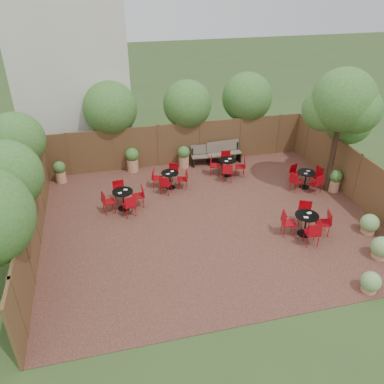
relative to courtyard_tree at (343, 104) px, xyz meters
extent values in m
plane|color=#354F23|center=(-5.39, -0.95, -3.72)|extent=(80.00, 80.00, 0.00)
cube|color=#371D16|center=(-5.39, -0.95, -3.71)|extent=(12.00, 10.00, 0.02)
cube|color=#4D331C|center=(-5.39, 4.05, -2.72)|extent=(12.00, 0.08, 2.00)
cube|color=#4D331C|center=(-11.39, -0.95, -2.72)|extent=(0.08, 10.00, 2.00)
cube|color=#4D331C|center=(0.61, -0.95, -2.72)|extent=(0.08, 10.00, 2.00)
cube|color=beige|center=(-9.89, 7.05, 0.28)|extent=(5.00, 4.00, 8.00)
sphere|color=#336621|center=(-11.99, 2.05, -1.09)|extent=(2.11, 2.11, 2.11)
sphere|color=#336621|center=(-11.89, -0.95, -1.05)|extent=(2.22, 2.22, 2.22)
sphere|color=#336621|center=(-8.39, 4.75, -1.00)|extent=(2.40, 2.40, 2.40)
sphere|color=#336621|center=(-4.89, 4.65, -1.05)|extent=(2.24, 2.24, 2.24)
sphere|color=#336621|center=(-1.89, 4.85, -1.00)|extent=(2.40, 2.40, 2.40)
sphere|color=#336621|center=(1.21, 1.05, -1.14)|extent=(1.92, 1.92, 1.92)
cylinder|color=black|center=(0.01, 0.01, -1.67)|extent=(0.21, 0.21, 4.07)
sphere|color=#336621|center=(0.01, 0.01, 0.16)|extent=(2.39, 2.39, 2.39)
sphere|color=#336621|center=(-0.49, 0.41, -0.28)|extent=(1.68, 1.68, 1.68)
sphere|color=#336621|center=(0.41, -0.39, -0.12)|extent=(1.75, 1.75, 1.75)
cube|color=brown|center=(-4.18, 3.60, -3.27)|extent=(1.53, 0.59, 0.05)
cube|color=brown|center=(-4.18, 3.80, -3.00)|extent=(1.50, 0.25, 0.45)
cube|color=black|center=(-4.86, 3.60, -3.50)|extent=(0.10, 0.45, 0.40)
cube|color=black|center=(-3.50, 3.60, -3.50)|extent=(0.10, 0.45, 0.40)
cube|color=brown|center=(-3.36, 3.60, -3.23)|extent=(1.67, 0.61, 0.05)
cube|color=brown|center=(-3.36, 3.82, -2.93)|extent=(1.65, 0.24, 0.50)
cube|color=black|center=(-4.10, 3.60, -3.48)|extent=(0.10, 0.50, 0.44)
cube|color=black|center=(-2.61, 3.60, -3.48)|extent=(0.10, 0.50, 0.44)
cylinder|color=black|center=(-0.77, 0.44, -3.68)|extent=(0.43, 0.43, 0.03)
cylinder|color=black|center=(-0.77, 0.44, -3.34)|extent=(0.05, 0.05, 0.68)
cylinder|color=black|center=(-0.77, 0.44, -2.99)|extent=(0.74, 0.74, 0.03)
cube|color=white|center=(-0.66, 0.52, -2.97)|extent=(0.16, 0.13, 0.01)
cube|color=white|center=(-0.87, 0.32, -2.97)|extent=(0.16, 0.13, 0.01)
cylinder|color=black|center=(-2.40, -2.62, -3.68)|extent=(0.47, 0.47, 0.03)
cylinder|color=black|center=(-2.40, -2.62, -3.30)|extent=(0.05, 0.05, 0.75)
cylinder|color=black|center=(-2.40, -2.62, -2.92)|extent=(0.81, 0.81, 0.03)
cube|color=white|center=(-2.27, -2.53, -2.89)|extent=(0.17, 0.14, 0.02)
cube|color=white|center=(-2.51, -2.75, -2.89)|extent=(0.17, 0.14, 0.02)
cylinder|color=black|center=(-8.39, 0.59, -3.68)|extent=(0.46, 0.46, 0.03)
cylinder|color=black|center=(-8.39, 0.59, -3.32)|extent=(0.05, 0.05, 0.73)
cylinder|color=black|center=(-8.39, 0.59, -2.94)|extent=(0.79, 0.79, 0.03)
cube|color=white|center=(-8.27, 0.68, -2.92)|extent=(0.16, 0.13, 0.02)
cube|color=white|center=(-8.50, 0.47, -2.92)|extent=(0.16, 0.13, 0.02)
cylinder|color=black|center=(-3.62, 2.30, -3.68)|extent=(0.45, 0.45, 0.03)
cylinder|color=black|center=(-3.62, 2.30, -3.32)|extent=(0.05, 0.05, 0.71)
cylinder|color=black|center=(-3.62, 2.30, -2.95)|extent=(0.77, 0.77, 0.03)
cube|color=white|center=(-3.50, 2.39, -2.93)|extent=(0.17, 0.14, 0.02)
cube|color=white|center=(-3.72, 2.18, -2.93)|extent=(0.17, 0.14, 0.02)
cylinder|color=black|center=(-6.33, 1.79, -3.68)|extent=(0.42, 0.42, 0.03)
cylinder|color=black|center=(-6.33, 1.79, -3.34)|extent=(0.05, 0.05, 0.67)
cylinder|color=black|center=(-6.33, 1.79, -3.00)|extent=(0.73, 0.73, 0.03)
cube|color=white|center=(-6.21, 1.87, -2.97)|extent=(0.16, 0.14, 0.01)
cube|color=white|center=(-6.42, 1.68, -2.97)|extent=(0.16, 0.14, 0.01)
cylinder|color=tan|center=(-7.68, 3.75, -3.41)|extent=(0.51, 0.51, 0.59)
sphere|color=#336621|center=(-7.68, 3.75, -2.88)|extent=(0.61, 0.61, 0.61)
cylinder|color=tan|center=(-5.32, 3.59, -3.43)|extent=(0.47, 0.47, 0.54)
sphere|color=#336621|center=(-5.32, 3.59, -2.94)|extent=(0.57, 0.57, 0.57)
cylinder|color=tan|center=(-10.84, 3.43, -3.44)|extent=(0.44, 0.44, 0.51)
sphere|color=#336621|center=(-10.84, 3.43, -2.99)|extent=(0.53, 0.53, 0.53)
cylinder|color=tan|center=(0.26, -0.12, -3.45)|extent=(0.43, 0.43, 0.50)
sphere|color=#336621|center=(0.26, -0.12, -3.01)|extent=(0.52, 0.52, 0.52)
cylinder|color=tan|center=(-0.63, -4.34, -3.59)|extent=(0.50, 0.50, 0.23)
sphere|color=#69964D|center=(-0.63, -4.34, -3.30)|extent=(0.68, 0.68, 0.68)
cylinder|color=tan|center=(-1.90, -5.60, -3.60)|extent=(0.43, 0.43, 0.19)
sphere|color=#69964D|center=(-1.90, -5.60, -3.36)|extent=(0.58, 0.58, 0.58)
cylinder|color=tan|center=(-0.15, -3.05, -3.59)|extent=(0.48, 0.48, 0.22)
sphere|color=#69964D|center=(-0.15, -3.05, -3.32)|extent=(0.65, 0.65, 0.65)
camera|label=1|loc=(-8.93, -12.59, 4.51)|focal=36.77mm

